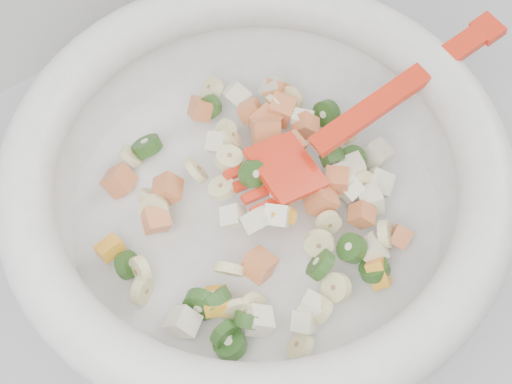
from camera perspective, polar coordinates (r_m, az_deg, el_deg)
mixing_bowl at (r=0.60m, az=0.04°, el=0.72°), size 0.46×0.42×0.12m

